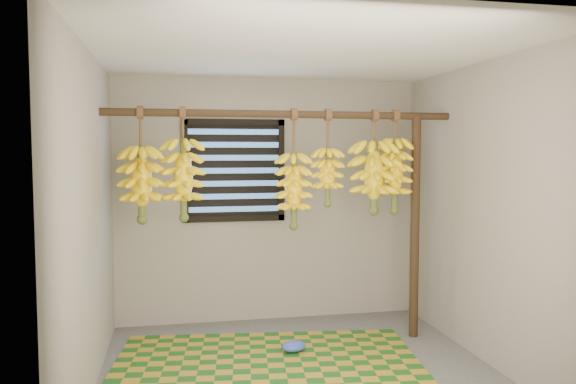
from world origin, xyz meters
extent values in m
cube|color=#525252|center=(0.00, 0.00, -0.01)|extent=(3.00, 3.00, 0.01)
cube|color=silver|center=(0.00, 0.00, 2.40)|extent=(3.00, 3.00, 0.01)
cube|color=gray|center=(0.00, 1.50, 1.20)|extent=(3.00, 0.01, 2.40)
cube|color=gray|center=(-1.50, 0.00, 1.20)|extent=(0.01, 3.00, 2.40)
cube|color=gray|center=(1.50, 0.00, 1.20)|extent=(0.01, 3.00, 2.40)
cube|color=black|center=(-0.35, 1.48, 1.50)|extent=(1.00, 0.04, 1.00)
cylinder|color=#3A2818|center=(0.00, 0.70, 2.00)|extent=(3.00, 0.06, 0.06)
cylinder|color=#3A2818|center=(1.20, 0.70, 1.00)|extent=(0.08, 0.08, 2.00)
cube|color=#1C581A|center=(-0.24, 0.08, 0.01)|extent=(2.65, 2.22, 0.01)
ellipsoid|color=blue|center=(0.04, 0.50, 0.05)|extent=(0.26, 0.22, 0.09)
cylinder|color=brown|center=(-1.18, 0.70, 1.86)|extent=(0.02, 0.02, 0.34)
cylinder|color=#4C5923|center=(-1.18, 0.70, 1.44)|extent=(0.06, 0.06, 0.57)
cylinder|color=brown|center=(-0.85, 0.70, 1.89)|extent=(0.02, 0.02, 0.27)
cylinder|color=#4C5923|center=(-0.85, 0.70, 1.47)|extent=(0.06, 0.06, 0.63)
cylinder|color=brown|center=(0.08, 0.70, 1.84)|extent=(0.02, 0.02, 0.39)
cylinder|color=#4C5923|center=(0.08, 0.70, 1.37)|extent=(0.05, 0.05, 0.61)
cylinder|color=brown|center=(0.38, 0.70, 1.86)|extent=(0.02, 0.02, 0.34)
cylinder|color=#4C5923|center=(0.38, 0.70, 1.49)|extent=(0.05, 0.05, 0.47)
cylinder|color=brown|center=(0.80, 0.70, 1.89)|extent=(0.02, 0.02, 0.29)
cylinder|color=#4C5923|center=(0.80, 0.70, 1.48)|extent=(0.07, 0.07, 0.59)
cylinder|color=brown|center=(1.00, 0.70, 1.90)|extent=(0.02, 0.02, 0.26)
cylinder|color=#4C5923|center=(1.00, 0.70, 1.49)|extent=(0.06, 0.06, 0.62)
camera|label=1|loc=(-0.93, -3.99, 1.68)|focal=35.00mm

